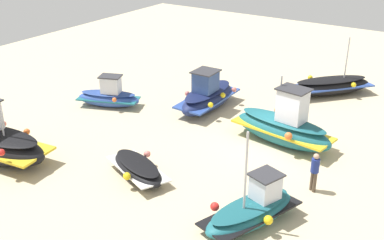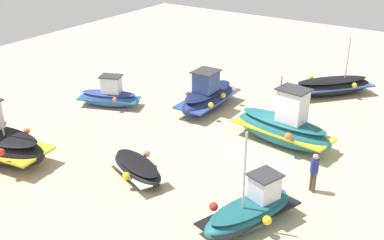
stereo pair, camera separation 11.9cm
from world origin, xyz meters
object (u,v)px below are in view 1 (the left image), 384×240
at_px(fishing_boat_2, 138,168).
at_px(fishing_boat_0, 331,86).
at_px(fishing_boat_4, 252,210).
at_px(fishing_boat_5, 109,96).
at_px(fishing_boat_3, 208,96).
at_px(person_walking, 315,170).
at_px(fishing_boat_1, 284,127).

bearing_deg(fishing_boat_2, fishing_boat_0, 97.05).
relative_size(fishing_boat_4, fishing_boat_5, 1.12).
distance_m(fishing_boat_0, fishing_boat_3, 7.51).
xyz_separation_m(fishing_boat_0, fishing_boat_5, (8.38, -9.48, 0.04)).
height_order(fishing_boat_5, person_walking, fishing_boat_5).
height_order(fishing_boat_1, person_walking, fishing_boat_1).
distance_m(fishing_boat_3, fishing_boat_4, 10.10).
relative_size(fishing_boat_2, person_walking, 2.13).
height_order(fishing_boat_1, fishing_boat_4, fishing_boat_4).
distance_m(fishing_boat_1, fishing_boat_3, 5.27).
bearing_deg(fishing_boat_1, person_walking, -41.74).
height_order(fishing_boat_3, person_walking, fishing_boat_3).
relative_size(fishing_boat_1, fishing_boat_3, 1.11).
height_order(fishing_boat_2, person_walking, person_walking).
distance_m(fishing_boat_0, fishing_boat_4, 13.56).
relative_size(fishing_boat_1, person_walking, 3.12).
xyz_separation_m(fishing_boat_0, fishing_boat_3, (5.75, -4.81, 0.21)).
distance_m(fishing_boat_2, fishing_boat_4, 5.20).
distance_m(fishing_boat_1, fishing_boat_2, 7.00).
height_order(fishing_boat_3, fishing_boat_5, fishing_boat_3).
distance_m(fishing_boat_3, person_walking, 8.90).
height_order(fishing_boat_4, person_walking, fishing_boat_4).
height_order(fishing_boat_0, fishing_boat_3, fishing_boat_0).
relative_size(fishing_boat_3, fishing_boat_5, 1.23).
bearing_deg(fishing_boat_1, fishing_boat_5, -165.82).
xyz_separation_m(fishing_boat_5, person_walking, (1.99, 12.27, 0.36)).
relative_size(fishing_boat_2, fishing_boat_3, 0.76).
distance_m(fishing_boat_2, fishing_boat_3, 7.64).
height_order(fishing_boat_0, fishing_boat_2, fishing_boat_0).
relative_size(fishing_boat_0, fishing_boat_3, 1.06).
bearing_deg(fishing_boat_4, person_walking, 0.01).
height_order(fishing_boat_0, fishing_boat_1, fishing_boat_0).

